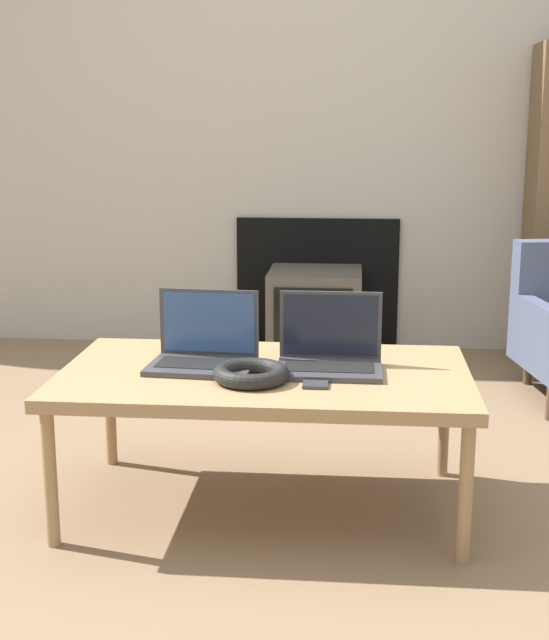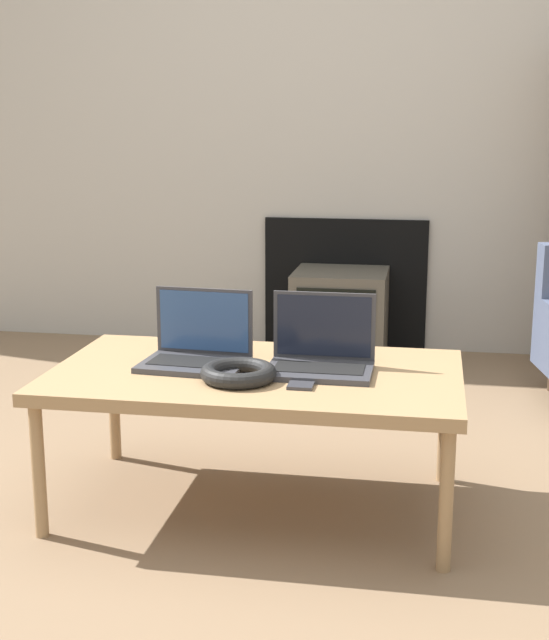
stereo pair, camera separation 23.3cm
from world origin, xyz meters
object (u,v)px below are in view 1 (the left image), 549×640
object	(u,v)px
laptop_left	(204,350)
laptop_right	(330,353)
tv	(315,314)
phone	(316,381)
headphones	(251,374)

from	to	relation	value
laptop_left	laptop_right	size ratio (longest dim) A/B	1.05
laptop_left	laptop_right	bearing A→B (deg)	4.07
laptop_left	tv	xyz separation A→B (m)	(0.24, 1.64, -0.25)
laptop_left	phone	distance (m)	0.36
laptop_left	laptop_right	xyz separation A→B (m)	(0.36, 0.00, 0.00)
tv	laptop_left	bearing A→B (deg)	-98.42
laptop_left	laptop_right	world-z (taller)	same
laptop_right	tv	world-z (taller)	laptop_right
phone	laptop_right	bearing A→B (deg)	77.01
laptop_right	tv	xyz separation A→B (m)	(-0.12, 1.64, -0.25)
laptop_left	phone	world-z (taller)	laptop_left
laptop_right	headphones	size ratio (longest dim) A/B	1.42
headphones	tv	world-z (taller)	headphones
headphones	phone	size ratio (longest dim) A/B	1.52
headphones	laptop_right	bearing A→B (deg)	34.60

